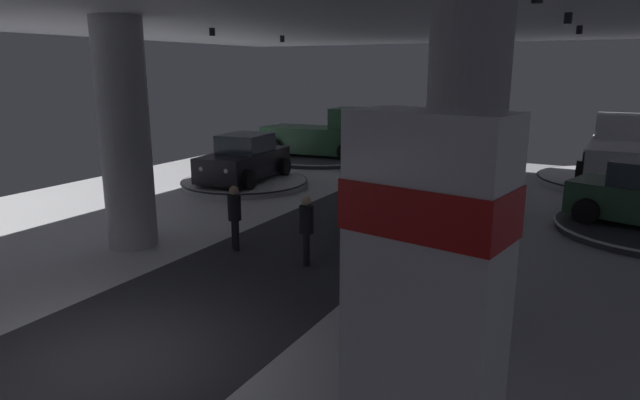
{
  "coord_description": "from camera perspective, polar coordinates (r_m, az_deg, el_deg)",
  "views": [
    {
      "loc": [
        6.4,
        -4.88,
        4.31
      ],
      "look_at": [
        0.66,
        5.79,
        1.4
      ],
      "focal_mm": 30.83,
      "sensor_mm": 36.0,
      "label": 1
    }
  ],
  "objects": [
    {
      "name": "brand_sign_pylon",
      "position": [
        4.36,
        10.39,
        -17.38
      ],
      "size": [
        1.35,
        0.85,
        4.04
      ],
      "color": "slate",
      "rests_on": "ground"
    },
    {
      "name": "column_left",
      "position": [
        14.09,
        -19.59,
        6.37
      ],
      "size": [
        1.2,
        1.2,
        5.5
      ],
      "color": "#ADADB2",
      "rests_on": "ground"
    },
    {
      "name": "display_platform_deep_right",
      "position": [
        23.73,
        28.38,
        1.75
      ],
      "size": [
        5.68,
        5.68,
        0.25
      ],
      "color": "silver",
      "rests_on": "ground"
    },
    {
      "name": "display_platform_far_left",
      "position": [
        20.86,
        -7.82,
        1.82
      ],
      "size": [
        4.73,
        4.73,
        0.23
      ],
      "color": "#B7B7BC",
      "rests_on": "ground"
    },
    {
      "name": "visitor_walking_near",
      "position": [
        13.38,
        -8.86,
        -1.41
      ],
      "size": [
        0.32,
        0.32,
        1.59
      ],
      "color": "black",
      "rests_on": "ground"
    },
    {
      "name": "column_right",
      "position": [
        8.96,
        14.62,
        3.02
      ],
      "size": [
        1.23,
        1.23,
        5.5
      ],
      "color": "#ADADB2",
      "rests_on": "ground"
    },
    {
      "name": "display_car_far_left",
      "position": [
        20.73,
        -7.86,
        4.18
      ],
      "size": [
        2.6,
        4.38,
        1.71
      ],
      "color": "black",
      "rests_on": "display_platform_far_left"
    },
    {
      "name": "pickup_truck_deep_right",
      "position": [
        23.89,
        28.67,
        4.33
      ],
      "size": [
        2.66,
        5.31,
        2.3
      ],
      "color": "silver",
      "rests_on": "display_platform_deep_right"
    },
    {
      "name": "visitor_walking_far",
      "position": [
        12.2,
        -1.43,
        -2.71
      ],
      "size": [
        0.32,
        0.32,
        1.59
      ],
      "color": "black",
      "rests_on": "ground"
    },
    {
      "name": "pickup_truck_deep_left",
      "position": [
        26.47,
        0.44,
        6.65
      ],
      "size": [
        5.5,
        3.13,
        2.3
      ],
      "color": "#2D5638",
      "rests_on": "display_platform_deep_left"
    },
    {
      "name": "ground",
      "position": [
        9.14,
        -22.2,
        -15.88
      ],
      "size": [
        24.0,
        44.0,
        0.06
      ],
      "color": "#B2B2B7"
    },
    {
      "name": "display_platform_deep_left",
      "position": [
        26.73,
        -0.21,
        4.49
      ],
      "size": [
        5.68,
        5.68,
        0.22
      ],
      "color": "#333338",
      "rests_on": "ground"
    }
  ]
}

